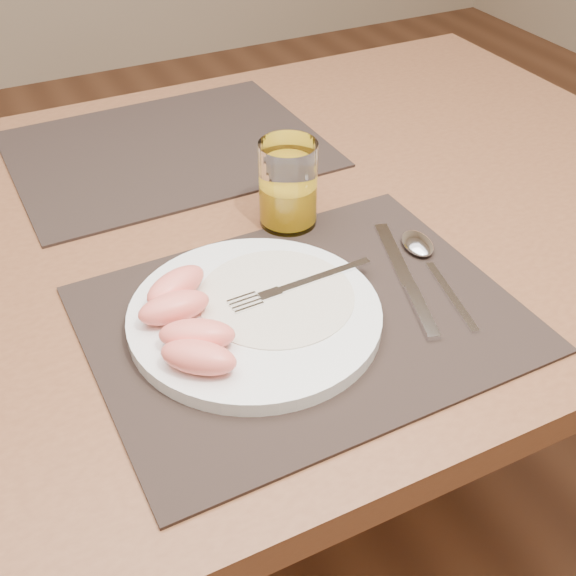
{
  "coord_description": "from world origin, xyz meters",
  "views": [
    {
      "loc": [
        -0.28,
        -0.74,
        1.26
      ],
      "look_at": [
        0.0,
        -0.18,
        0.77
      ],
      "focal_mm": 45.0,
      "sensor_mm": 36.0,
      "label": 1
    }
  ],
  "objects_px": {
    "spoon": "(422,251)",
    "juice_glass": "(288,189)",
    "plate": "(255,316)",
    "fork": "(290,288)",
    "knife": "(409,286)",
    "placemat_far": "(167,149)",
    "table": "(227,273)",
    "placemat_near": "(304,319)"
  },
  "relations": [
    {
      "from": "spoon",
      "to": "juice_glass",
      "type": "relative_size",
      "value": 1.74
    },
    {
      "from": "plate",
      "to": "fork",
      "type": "xyz_separation_m",
      "value": [
        0.05,
        0.02,
        0.01
      ]
    },
    {
      "from": "knife",
      "to": "placemat_far",
      "type": "bearing_deg",
      "value": 106.66
    },
    {
      "from": "placemat_far",
      "to": "plate",
      "type": "height_order",
      "value": "plate"
    },
    {
      "from": "fork",
      "to": "knife",
      "type": "distance_m",
      "value": 0.14
    },
    {
      "from": "table",
      "to": "spoon",
      "type": "distance_m",
      "value": 0.27
    },
    {
      "from": "placemat_far",
      "to": "plate",
      "type": "distance_m",
      "value": 0.43
    },
    {
      "from": "placemat_far",
      "to": "plate",
      "type": "bearing_deg",
      "value": -96.27
    },
    {
      "from": "fork",
      "to": "juice_glass",
      "type": "xyz_separation_m",
      "value": [
        0.07,
        0.14,
        0.03
      ]
    },
    {
      "from": "placemat_far",
      "to": "knife",
      "type": "height_order",
      "value": "knife"
    },
    {
      "from": "plate",
      "to": "juice_glass",
      "type": "distance_m",
      "value": 0.2
    },
    {
      "from": "fork",
      "to": "table",
      "type": "bearing_deg",
      "value": 90.58
    },
    {
      "from": "placemat_near",
      "to": "juice_glass",
      "type": "height_order",
      "value": "juice_glass"
    },
    {
      "from": "table",
      "to": "placemat_near",
      "type": "height_order",
      "value": "placemat_near"
    },
    {
      "from": "placemat_near",
      "to": "knife",
      "type": "xyz_separation_m",
      "value": [
        0.13,
        -0.01,
        0.0
      ]
    },
    {
      "from": "table",
      "to": "knife",
      "type": "distance_m",
      "value": 0.28
    },
    {
      "from": "plate",
      "to": "juice_glass",
      "type": "bearing_deg",
      "value": 53.25
    },
    {
      "from": "knife",
      "to": "spoon",
      "type": "relative_size",
      "value": 1.12
    },
    {
      "from": "placemat_near",
      "to": "plate",
      "type": "relative_size",
      "value": 1.67
    },
    {
      "from": "fork",
      "to": "spoon",
      "type": "xyz_separation_m",
      "value": [
        0.18,
        0.01,
        -0.01
      ]
    },
    {
      "from": "placemat_far",
      "to": "fork",
      "type": "relative_size",
      "value": 2.57
    },
    {
      "from": "placemat_near",
      "to": "placemat_far",
      "type": "xyz_separation_m",
      "value": [
        -0.0,
        0.44,
        0.0
      ]
    },
    {
      "from": "placemat_near",
      "to": "fork",
      "type": "height_order",
      "value": "fork"
    },
    {
      "from": "knife",
      "to": "spoon",
      "type": "distance_m",
      "value": 0.07
    },
    {
      "from": "juice_glass",
      "to": "table",
      "type": "bearing_deg",
      "value": 149.16
    },
    {
      "from": "placemat_far",
      "to": "spoon",
      "type": "bearing_deg",
      "value": -65.24
    },
    {
      "from": "placemat_near",
      "to": "placemat_far",
      "type": "height_order",
      "value": "same"
    },
    {
      "from": "fork",
      "to": "plate",
      "type": "bearing_deg",
      "value": -162.55
    },
    {
      "from": "placemat_far",
      "to": "plate",
      "type": "xyz_separation_m",
      "value": [
        -0.05,
        -0.42,
        0.01
      ]
    },
    {
      "from": "placemat_far",
      "to": "knife",
      "type": "distance_m",
      "value": 0.47
    },
    {
      "from": "juice_glass",
      "to": "plate",
      "type": "bearing_deg",
      "value": -126.75
    },
    {
      "from": "fork",
      "to": "knife",
      "type": "xyz_separation_m",
      "value": [
        0.13,
        -0.04,
        -0.02
      ]
    },
    {
      "from": "fork",
      "to": "juice_glass",
      "type": "distance_m",
      "value": 0.16
    },
    {
      "from": "placemat_far",
      "to": "juice_glass",
      "type": "xyz_separation_m",
      "value": [
        0.07,
        -0.26,
        0.05
      ]
    },
    {
      "from": "plate",
      "to": "knife",
      "type": "relative_size",
      "value": 1.26
    },
    {
      "from": "table",
      "to": "juice_glass",
      "type": "relative_size",
      "value": 12.71
    },
    {
      "from": "placemat_near",
      "to": "table",
      "type": "bearing_deg",
      "value": 90.73
    },
    {
      "from": "plate",
      "to": "knife",
      "type": "xyz_separation_m",
      "value": [
        0.18,
        -0.03,
        -0.01
      ]
    },
    {
      "from": "spoon",
      "to": "placemat_near",
      "type": "bearing_deg",
      "value": -167.61
    },
    {
      "from": "table",
      "to": "juice_glass",
      "type": "xyz_separation_m",
      "value": [
        0.07,
        -0.04,
        0.14
      ]
    },
    {
      "from": "placemat_near",
      "to": "spoon",
      "type": "relative_size",
      "value": 2.35
    },
    {
      "from": "placemat_near",
      "to": "juice_glass",
      "type": "relative_size",
      "value": 4.08
    }
  ]
}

